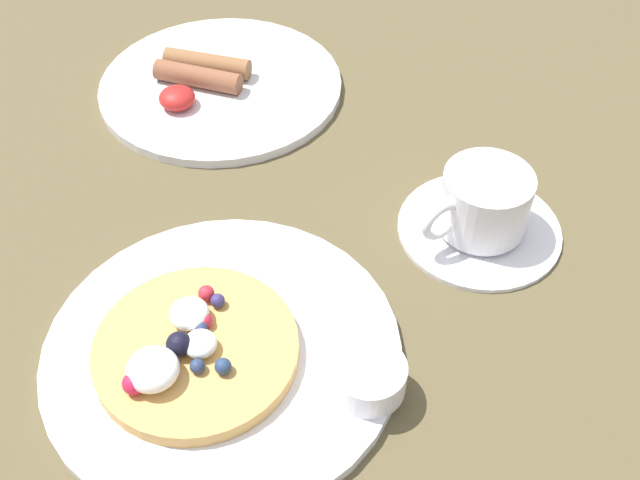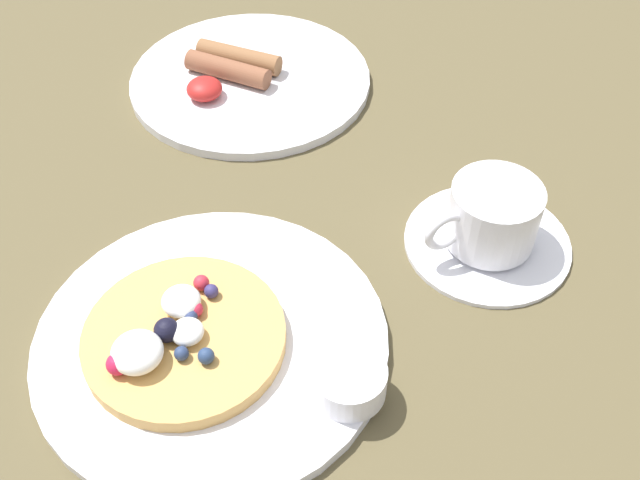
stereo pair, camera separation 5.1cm
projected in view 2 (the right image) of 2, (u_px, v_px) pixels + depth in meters
ground_plane at (305, 268)px, 68.22cm from camera, size 155.91×124.32×3.00cm
pancake_plate at (212, 341)px, 60.27cm from camera, size 27.91×27.91×1.09cm
pancake_with_berries at (180, 337)px, 58.65cm from camera, size 15.73×15.73×3.66cm
syrup_ramekin at (349, 381)px, 55.54cm from camera, size 5.59×5.59×2.61cm
breakfast_plate at (251, 80)px, 84.61cm from camera, size 26.43×26.43×1.02cm
fried_breakfast at (225, 67)px, 83.78cm from camera, size 11.21×11.32×2.46cm
coffee_saucer at (487, 241)px, 67.83cm from camera, size 14.74×14.74×0.89cm
coffee_cup at (492, 215)px, 65.32cm from camera, size 8.17×9.88×5.67cm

